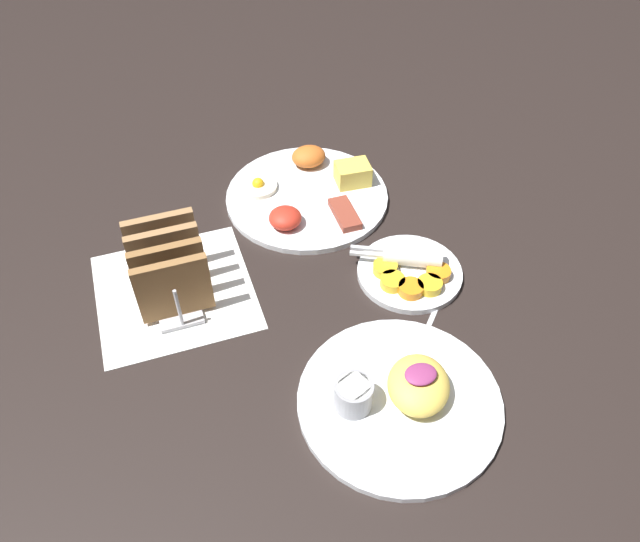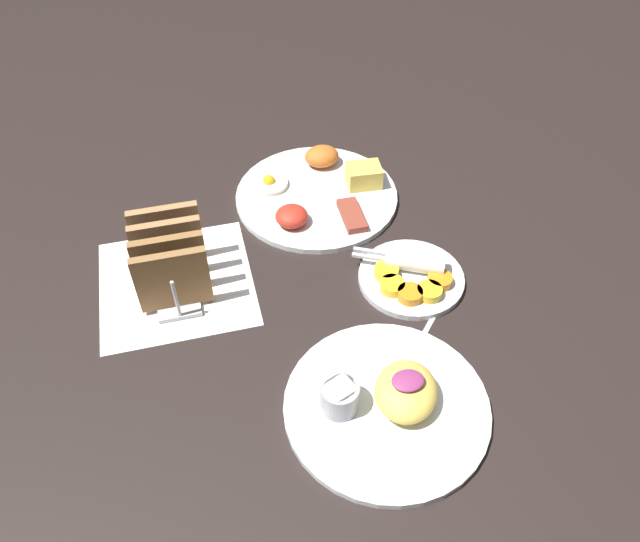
# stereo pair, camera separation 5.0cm
# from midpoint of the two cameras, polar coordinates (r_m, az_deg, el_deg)

# --- Properties ---
(ground_plane) EXTENTS (3.00, 3.00, 0.00)m
(ground_plane) POSITION_cam_midpoint_polar(r_m,az_deg,el_deg) (0.90, -1.88, -2.60)
(ground_plane) COLOR black
(napkin_flat) EXTENTS (0.22, 0.22, 0.00)m
(napkin_flat) POSITION_cam_midpoint_polar(r_m,az_deg,el_deg) (0.93, -14.65, -1.86)
(napkin_flat) COLOR white
(napkin_flat) RESTS_ON ground_plane
(plate_breakfast) EXTENTS (0.27, 0.27, 0.05)m
(plate_breakfast) POSITION_cam_midpoint_polar(r_m,az_deg,el_deg) (1.05, -2.43, 7.18)
(plate_breakfast) COLOR white
(plate_breakfast) RESTS_ON ground_plane
(plate_condiments) EXTENTS (0.16, 0.16, 0.04)m
(plate_condiments) POSITION_cam_midpoint_polar(r_m,az_deg,el_deg) (0.92, 6.77, -0.10)
(plate_condiments) COLOR white
(plate_condiments) RESTS_ON ground_plane
(plate_foreground) EXTENTS (0.25, 0.25, 0.06)m
(plate_foreground) POSITION_cam_midpoint_polar(r_m,az_deg,el_deg) (0.78, 5.47, -11.38)
(plate_foreground) COLOR white
(plate_foreground) RESTS_ON ground_plane
(toast_rack) EXTENTS (0.10, 0.15, 0.10)m
(toast_rack) POSITION_cam_midpoint_polar(r_m,az_deg,el_deg) (0.90, -15.24, 0.28)
(toast_rack) COLOR #B7B7BC
(toast_rack) RESTS_ON ground_plane
(teaspoon) EXTENTS (0.10, 0.10, 0.01)m
(teaspoon) POSITION_cam_midpoint_polar(r_m,az_deg,el_deg) (0.88, 8.59, -4.27)
(teaspoon) COLOR silver
(teaspoon) RESTS_ON ground_plane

